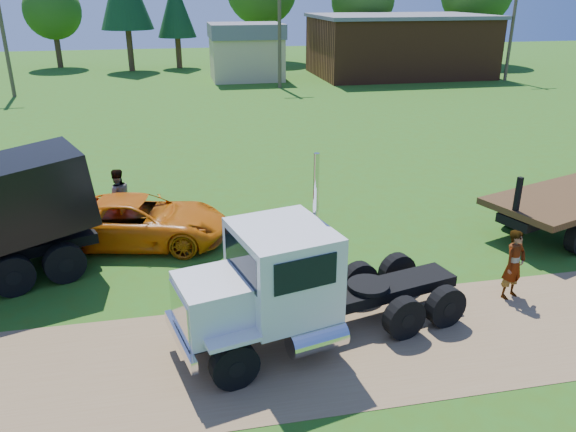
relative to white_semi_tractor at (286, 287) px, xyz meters
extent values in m
plane|color=#325813|center=(0.43, -0.41, -1.41)|extent=(140.00, 140.00, 0.00)
cube|color=brown|center=(0.43, -0.41, -1.41)|extent=(120.00, 4.20, 0.01)
cube|color=black|center=(1.02, 0.27, -0.69)|extent=(6.76, 2.41, 0.27)
cylinder|color=black|center=(-1.30, -1.28, -0.92)|extent=(1.04, 0.54, 0.99)
cylinder|color=black|center=(-1.30, -1.28, -0.92)|extent=(0.41, 0.40, 0.35)
cylinder|color=black|center=(-1.75, 0.59, -0.92)|extent=(1.04, 0.54, 0.99)
cylinder|color=black|center=(-1.75, 0.59, -0.92)|extent=(0.41, 0.40, 0.35)
cylinder|color=black|center=(2.64, -0.33, -0.92)|extent=(1.04, 0.54, 0.99)
cylinder|color=black|center=(2.64, -0.33, -0.92)|extent=(0.41, 0.40, 0.35)
cylinder|color=black|center=(2.19, 1.54, -0.92)|extent=(1.04, 0.54, 0.99)
cylinder|color=black|center=(2.19, 1.54, -0.92)|extent=(0.41, 0.40, 0.35)
cylinder|color=black|center=(3.78, -0.06, -0.92)|extent=(1.04, 0.54, 0.99)
cylinder|color=black|center=(3.78, -0.06, -0.92)|extent=(0.41, 0.40, 0.35)
cylinder|color=black|center=(3.33, 1.82, -0.92)|extent=(1.04, 0.54, 0.99)
cylinder|color=black|center=(3.33, 1.82, -0.92)|extent=(0.41, 0.40, 0.35)
cube|color=silver|center=(-1.48, -0.33, -0.02)|extent=(1.93, 1.87, 1.08)
cube|color=silver|center=(-2.27, -0.52, -0.06)|extent=(0.39, 1.33, 0.90)
cube|color=silver|center=(-2.31, -0.53, -0.69)|extent=(0.62, 2.04, 0.27)
cube|color=silver|center=(-0.08, 0.00, 0.43)|extent=(2.34, 2.54, 1.89)
cube|color=black|center=(-0.98, -0.21, 0.84)|extent=(0.46, 1.76, 0.77)
cube|color=black|center=(0.18, -1.05, 0.84)|extent=(1.32, 0.35, 0.68)
cube|color=black|center=(-0.33, 1.06, 0.84)|extent=(1.32, 0.35, 0.68)
cube|color=silver|center=(-1.30, -1.28, -0.33)|extent=(1.14, 0.65, 0.09)
cube|color=silver|center=(-1.75, 0.59, -0.33)|extent=(1.14, 0.65, 0.09)
cylinder|color=silver|center=(0.47, -0.93, -0.78)|extent=(1.35, 0.82, 0.54)
cylinder|color=silver|center=(0.81, 0.73, 0.66)|extent=(0.15, 0.15, 4.14)
cylinder|color=black|center=(2.07, 0.52, -0.49)|extent=(1.19, 1.19, 0.11)
cylinder|color=black|center=(-6.47, 3.48, -0.87)|extent=(1.14, 0.73, 1.09)
cylinder|color=black|center=(-6.47, 3.48, -0.87)|extent=(0.49, 0.48, 0.38)
cylinder|color=black|center=(-7.25, 5.42, -0.87)|extent=(1.14, 0.73, 1.09)
cylinder|color=black|center=(-7.25, 5.42, -0.87)|extent=(0.49, 0.48, 0.38)
cylinder|color=black|center=(-5.27, 3.97, -0.87)|extent=(1.14, 0.73, 1.09)
cylinder|color=black|center=(-5.27, 3.97, -0.87)|extent=(0.49, 0.48, 0.38)
cylinder|color=black|center=(-6.06, 5.91, -0.87)|extent=(1.14, 0.73, 1.09)
cylinder|color=black|center=(-6.06, 5.91, -0.87)|extent=(0.49, 0.48, 0.38)
cube|color=black|center=(-6.67, 4.53, 0.82)|extent=(4.94, 3.85, 2.41)
cylinder|color=black|center=(-7.48, 6.77, -0.87)|extent=(1.12, 0.44, 1.09)
cylinder|color=black|center=(-7.48, 6.77, -0.87)|extent=(0.41, 0.40, 0.38)
imported|color=#D06309|center=(-3.37, 6.12, -0.67)|extent=(5.80, 3.59, 1.50)
cylinder|color=black|center=(8.71, 4.99, -0.85)|extent=(1.18, 0.69, 1.13)
cube|color=black|center=(7.59, 3.35, 0.34)|extent=(0.17, 0.17, 1.13)
imported|color=#999999|center=(6.03, 0.82, -0.49)|extent=(0.79, 0.66, 1.84)
imported|color=#999999|center=(-4.13, 7.85, -0.45)|extent=(1.09, 0.95, 1.92)
cube|color=brown|center=(18.43, 39.59, 1.09)|extent=(15.00, 10.00, 5.00)
cube|color=slate|center=(18.43, 39.59, 3.74)|extent=(15.40, 10.40, 0.30)
cube|color=tan|center=(4.43, 39.59, 0.39)|extent=(6.00, 5.00, 3.60)
cube|color=slate|center=(4.43, 39.59, 2.69)|extent=(6.20, 5.40, 1.20)
cylinder|color=#4E412C|center=(-13.57, 34.59, 3.09)|extent=(0.28, 0.28, 9.00)
cylinder|color=#4E412C|center=(6.43, 34.59, 3.09)|extent=(0.28, 0.28, 9.00)
cylinder|color=#4E412C|center=(26.43, 34.59, 3.09)|extent=(0.28, 0.28, 9.00)
cylinder|color=#3D2618|center=(-13.04, 51.56, 0.05)|extent=(0.56, 0.56, 2.93)
sphere|color=#214D13|center=(-13.04, 51.56, 4.03)|extent=(5.53, 5.53, 5.53)
cylinder|color=#3D2618|center=(-1.18, 48.80, 0.09)|extent=(0.56, 0.56, 3.00)
cone|color=black|center=(-1.18, 48.80, 4.34)|extent=(3.78, 3.78, 5.58)
cylinder|color=#3D2618|center=(7.98, 52.88, 0.59)|extent=(0.56, 0.56, 4.00)
cylinder|color=#3D2618|center=(17.88, 48.73, 0.31)|extent=(0.56, 0.56, 3.46)
cylinder|color=#3D2618|center=(29.38, 46.52, 0.52)|extent=(0.56, 0.56, 3.87)
cylinder|color=#3D2618|center=(-5.76, 47.40, 0.54)|extent=(0.56, 0.56, 3.90)
camera|label=1|loc=(-2.09, -10.42, 5.95)|focal=35.00mm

